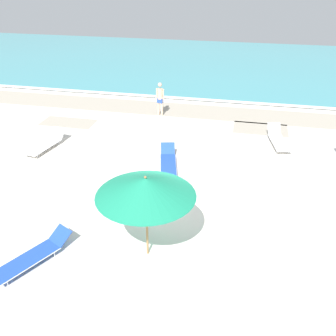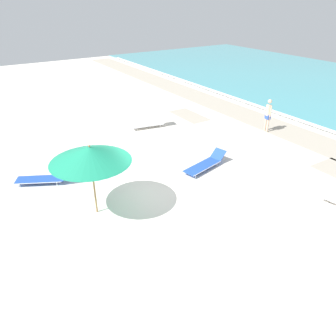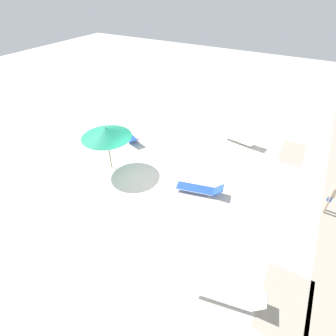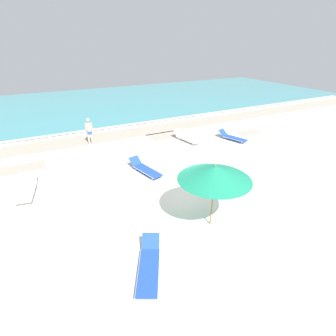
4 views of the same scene
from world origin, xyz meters
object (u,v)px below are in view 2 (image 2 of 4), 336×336
sun_lounger_under_umbrella (205,164)px  sun_lounger_near_water_left (46,178)px  sun_lounger_beside_umbrella (151,123)px  beachgoer_wading_adult (268,113)px  beach_umbrella (90,155)px

sun_lounger_under_umbrella → sun_lounger_near_water_left: size_ratio=1.03×
sun_lounger_beside_umbrella → beachgoer_wading_adult: beachgoer_wading_adult is taller
sun_lounger_near_water_left → beachgoer_wading_adult: 11.64m
sun_lounger_under_umbrella → beachgoer_wading_adult: size_ratio=1.33×
sun_lounger_near_water_left → beachgoer_wading_adult: (0.78, 11.58, 0.79)m
beachgoer_wading_adult → sun_lounger_near_water_left: bearing=98.7°
beach_umbrella → sun_lounger_under_umbrella: size_ratio=1.11×
beach_umbrella → sun_lounger_near_water_left: 3.67m
beachgoer_wading_adult → sun_lounger_under_umbrella: bearing=119.1°
sun_lounger_near_water_left → sun_lounger_beside_umbrella: bearing=142.7°
sun_lounger_under_umbrella → beach_umbrella: bearing=-97.5°
beach_umbrella → sun_lounger_near_water_left: beach_umbrella is taller
sun_lounger_beside_umbrella → sun_lounger_near_water_left: bearing=-54.3°
sun_lounger_under_umbrella → beachgoer_wading_adult: bearing=93.1°
sun_lounger_under_umbrella → sun_lounger_beside_umbrella: (-5.56, 0.48, 0.01)m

